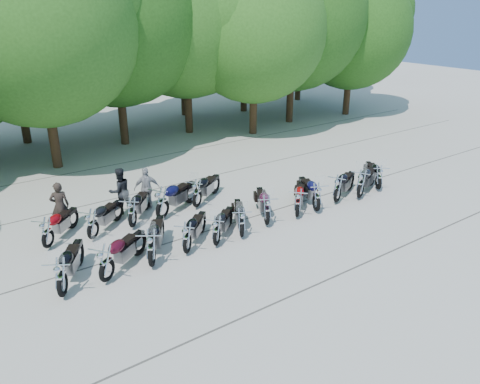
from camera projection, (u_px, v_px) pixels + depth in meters
ground at (266, 237)px, 15.36m from camera, size 90.00×90.00×0.00m
tree_3 at (36, 24)px, 19.56m from camera, size 8.70×8.70×10.67m
tree_4 at (113, 14)px, 23.05m from camera, size 9.13×9.13×11.20m
tree_5 at (185, 14)px, 25.34m from camera, size 9.04×9.04×11.10m
tree_6 at (254, 29)px, 25.40m from camera, size 8.00×8.00×9.82m
tree_7 at (293, 16)px, 27.87m from camera, size 8.79×8.79×10.79m
tree_8 at (352, 31)px, 30.26m from camera, size 7.53×7.53×9.25m
tree_11 at (9, 38)px, 23.69m from camera, size 7.56×7.56×9.28m
tree_12 at (114, 30)px, 26.62m from camera, size 7.88×7.88×9.67m
tree_13 at (181, 21)px, 29.89m from camera, size 8.31×8.31×10.20m
tree_14 at (244, 24)px, 31.06m from camera, size 8.02×8.02×9.84m
tree_15 at (302, 4)px, 34.50m from camera, size 9.67×9.67×11.86m
motorcycle_0 at (61, 276)px, 11.98m from camera, size 1.78×2.31×1.29m
motorcycle_1 at (106, 262)px, 12.62m from camera, size 2.27×1.88×1.29m
motorcycle_2 at (151, 247)px, 13.34m from camera, size 1.94×2.38×1.35m
motorcycle_3 at (187, 237)px, 14.09m from camera, size 1.99×1.90×1.19m
motorcycle_4 at (217, 230)px, 14.55m from camera, size 1.95×1.81×1.16m
motorcycle_5 at (242, 222)px, 15.08m from camera, size 1.59×2.11×1.17m
motorcycle_6 at (267, 209)px, 15.89m from camera, size 1.69×2.28×1.26m
motorcycle_7 at (298, 202)px, 16.48m from camera, size 2.05×2.00×1.24m
motorcycle_8 at (317, 196)px, 16.93m from camera, size 1.57×2.35×1.28m
motorcycle_9 at (338, 188)px, 17.69m from camera, size 2.36×1.61×1.29m
motorcycle_10 at (361, 183)px, 18.05m from camera, size 2.48×1.69×1.35m
motorcycle_11 at (379, 177)px, 18.92m from camera, size 1.76×2.12×1.20m
motorcycle_12 at (47, 232)px, 14.39m from camera, size 1.95×1.95×1.19m
motorcycle_13 at (92, 223)px, 14.93m from camera, size 2.08×1.87×1.22m
motorcycle_14 at (132, 211)px, 15.72m from camera, size 1.97×2.12×1.26m
motorcycle_15 at (162, 202)px, 16.31m from camera, size 2.53×1.78×1.39m
motorcycle_16 at (197, 193)px, 17.26m from camera, size 2.26×1.82×1.28m
rider_0 at (60, 206)px, 15.65m from camera, size 0.70×0.55×1.67m
rider_1 at (120, 191)px, 16.82m from camera, size 0.88×0.71×1.72m
rider_2 at (147, 188)px, 17.23m from camera, size 1.01×0.70×1.60m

